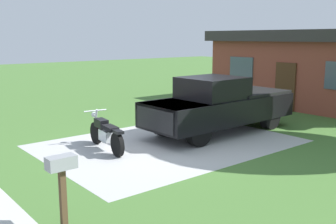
% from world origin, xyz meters
% --- Properties ---
extents(ground_plane, '(80.00, 80.00, 0.00)m').
position_xyz_m(ground_plane, '(0.00, 0.00, 0.00)').
color(ground_plane, '#446E30').
extents(driveway_pad, '(5.27, 7.40, 0.01)m').
position_xyz_m(driveway_pad, '(0.00, 0.00, 0.00)').
color(driveway_pad, '#B0B0B0').
rests_on(driveway_pad, ground).
extents(motorcycle, '(2.21, 0.70, 1.09)m').
position_xyz_m(motorcycle, '(-0.64, -1.82, 0.47)').
color(motorcycle, black).
rests_on(motorcycle, ground).
extents(pickup_truck, '(2.08, 5.65, 1.90)m').
position_xyz_m(pickup_truck, '(-0.05, 2.32, 0.95)').
color(pickup_truck, black).
rests_on(pickup_truck, ground).
extents(mailbox, '(0.26, 0.48, 1.26)m').
position_xyz_m(mailbox, '(3.04, -4.80, 0.98)').
color(mailbox, '#4C3823').
rests_on(mailbox, ground).
extents(neighbor_house, '(9.60, 5.60, 3.50)m').
position_xyz_m(neighbor_house, '(-1.07, 10.01, 1.79)').
color(neighbor_house, brown).
rests_on(neighbor_house, ground).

